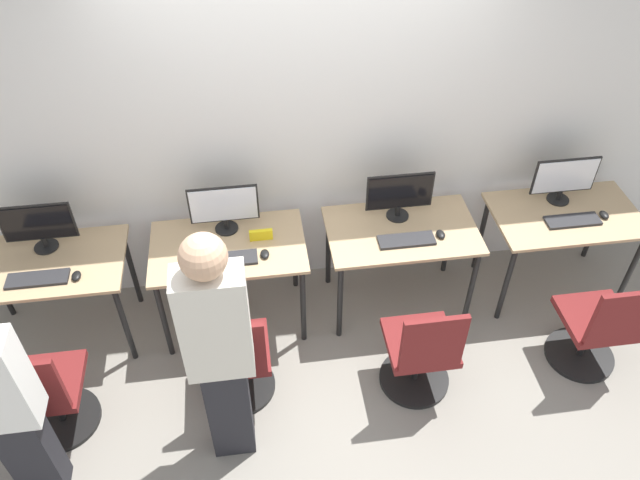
# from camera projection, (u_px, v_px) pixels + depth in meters

# --- Properties ---
(ground_plane) EXTENTS (20.00, 20.00, 0.00)m
(ground_plane) POSITION_uv_depth(u_px,v_px,m) (322.00, 341.00, 4.57)
(ground_plane) COLOR gray
(wall_back) EXTENTS (12.00, 0.05, 2.80)m
(wall_back) POSITION_uv_depth(u_px,v_px,m) (307.00, 121.00, 4.20)
(wall_back) COLOR silver
(wall_back) RESTS_ON ground_plane
(desk_far_left) EXTENTS (1.06, 0.65, 0.74)m
(desk_far_left) POSITION_uv_depth(u_px,v_px,m) (47.00, 273.00, 4.18)
(desk_far_left) COLOR tan
(desk_far_left) RESTS_ON ground_plane
(monitor_far_left) EXTENTS (0.47, 0.16, 0.36)m
(monitor_far_left) POSITION_uv_depth(u_px,v_px,m) (38.00, 225.00, 4.10)
(monitor_far_left) COLOR black
(monitor_far_left) RESTS_ON desk_far_left
(keyboard_far_left) EXTENTS (0.39, 0.13, 0.02)m
(keyboard_far_left) POSITION_uv_depth(u_px,v_px,m) (38.00, 279.00, 4.00)
(keyboard_far_left) COLOR #262628
(keyboard_far_left) RESTS_ON desk_far_left
(mouse_far_left) EXTENTS (0.06, 0.09, 0.03)m
(mouse_far_left) POSITION_uv_depth(u_px,v_px,m) (76.00, 276.00, 4.01)
(mouse_far_left) COLOR black
(mouse_far_left) RESTS_ON desk_far_left
(office_chair_far_left) EXTENTS (0.48, 0.48, 0.88)m
(office_chair_far_left) POSITION_uv_depth(u_px,v_px,m) (47.00, 397.00, 3.81)
(office_chair_far_left) COLOR black
(office_chair_far_left) RESTS_ON ground_plane
(person_far_left) EXTENTS (0.36, 0.20, 1.55)m
(person_far_left) POSITION_uv_depth(u_px,v_px,m) (3.00, 405.00, 3.22)
(person_far_left) COLOR #232328
(person_far_left) RESTS_ON ground_plane
(desk_left) EXTENTS (1.06, 0.65, 0.74)m
(desk_left) POSITION_uv_depth(u_px,v_px,m) (229.00, 255.00, 4.31)
(desk_left) COLOR tan
(desk_left) RESTS_ON ground_plane
(monitor_left) EXTENTS (0.47, 0.16, 0.36)m
(monitor_left) POSITION_uv_depth(u_px,v_px,m) (224.00, 207.00, 4.24)
(monitor_left) COLOR black
(monitor_left) RESTS_ON desk_left
(keyboard_left) EXTENTS (0.39, 0.13, 0.02)m
(keyboard_left) POSITION_uv_depth(u_px,v_px,m) (228.00, 259.00, 4.14)
(keyboard_left) COLOR #262628
(keyboard_left) RESTS_ON desk_left
(mouse_left) EXTENTS (0.06, 0.09, 0.03)m
(mouse_left) POSITION_uv_depth(u_px,v_px,m) (265.00, 254.00, 4.16)
(mouse_left) COLOR black
(mouse_left) RESTS_ON desk_left
(office_chair_left) EXTENTS (0.48, 0.48, 0.88)m
(office_chair_left) POSITION_uv_depth(u_px,v_px,m) (236.00, 362.00, 4.01)
(office_chair_left) COLOR black
(office_chair_left) RESTS_ON ground_plane
(person_left) EXTENTS (0.36, 0.23, 1.77)m
(person_left) POSITION_uv_depth(u_px,v_px,m) (219.00, 348.00, 3.31)
(person_left) COLOR #232328
(person_left) RESTS_ON ground_plane
(desk_right) EXTENTS (1.06, 0.65, 0.74)m
(desk_right) POSITION_uv_depth(u_px,v_px,m) (401.00, 239.00, 4.43)
(desk_right) COLOR tan
(desk_right) RESTS_ON ground_plane
(monitor_right) EXTENTS (0.47, 0.16, 0.36)m
(monitor_right) POSITION_uv_depth(u_px,v_px,m) (400.00, 194.00, 4.35)
(monitor_right) COLOR black
(monitor_right) RESTS_ON desk_right
(keyboard_right) EXTENTS (0.39, 0.13, 0.02)m
(keyboard_right) POSITION_uv_depth(u_px,v_px,m) (407.00, 240.00, 4.27)
(keyboard_right) COLOR #262628
(keyboard_right) RESTS_ON desk_right
(mouse_right) EXTENTS (0.06, 0.09, 0.03)m
(mouse_right) POSITION_uv_depth(u_px,v_px,m) (441.00, 234.00, 4.31)
(mouse_right) COLOR black
(mouse_right) RESTS_ON desk_right
(office_chair_right) EXTENTS (0.48, 0.48, 0.88)m
(office_chair_right) POSITION_uv_depth(u_px,v_px,m) (421.00, 354.00, 4.05)
(office_chair_right) COLOR black
(office_chair_right) RESTS_ON ground_plane
(desk_far_right) EXTENTS (1.06, 0.65, 0.74)m
(desk_far_right) POSITION_uv_depth(u_px,v_px,m) (563.00, 223.00, 4.56)
(desk_far_right) COLOR tan
(desk_far_right) RESTS_ON ground_plane
(monitor_far_right) EXTENTS (0.47, 0.16, 0.36)m
(monitor_far_right) POSITION_uv_depth(u_px,v_px,m) (564.00, 178.00, 4.48)
(monitor_far_right) COLOR black
(monitor_far_right) RESTS_ON desk_far_right
(keyboard_far_right) EXTENTS (0.39, 0.13, 0.02)m
(keyboard_far_right) POSITION_uv_depth(u_px,v_px,m) (573.00, 221.00, 4.43)
(keyboard_far_right) COLOR #262628
(keyboard_far_right) RESTS_ON desk_far_right
(mouse_far_right) EXTENTS (0.06, 0.09, 0.03)m
(mouse_far_right) POSITION_uv_depth(u_px,v_px,m) (604.00, 215.00, 4.46)
(mouse_far_right) COLOR black
(mouse_far_right) RESTS_ON desk_far_right
(office_chair_far_right) EXTENTS (0.48, 0.48, 0.88)m
(office_chair_far_right) POSITION_uv_depth(u_px,v_px,m) (597.00, 330.00, 4.20)
(office_chair_far_right) COLOR black
(office_chair_far_right) RESTS_ON ground_plane
(placard_left) EXTENTS (0.16, 0.03, 0.08)m
(placard_left) POSITION_uv_depth(u_px,v_px,m) (261.00, 235.00, 4.27)
(placard_left) COLOR yellow
(placard_left) RESTS_ON desk_left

